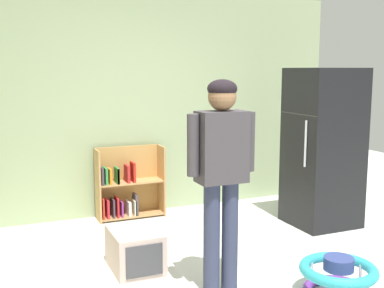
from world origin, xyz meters
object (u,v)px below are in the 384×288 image
(baby_walker, at_px, (338,277))
(pet_carrier, at_px, (135,250))
(refrigerator, at_px, (323,147))
(bookshelf, at_px, (126,187))
(standing_person, at_px, (221,165))

(baby_walker, relative_size, pet_carrier, 1.09)
(refrigerator, relative_size, pet_carrier, 3.22)
(refrigerator, bearing_deg, bookshelf, 150.89)
(bookshelf, relative_size, pet_carrier, 1.54)
(bookshelf, bearing_deg, pet_carrier, -102.44)
(refrigerator, bearing_deg, standing_person, -148.92)
(pet_carrier, bearing_deg, refrigerator, 10.13)
(standing_person, bearing_deg, refrigerator, 31.08)
(standing_person, bearing_deg, baby_walker, -28.57)
(refrigerator, height_order, baby_walker, refrigerator)
(bookshelf, xyz_separation_m, pet_carrier, (-0.34, -1.53, -0.19))
(standing_person, bearing_deg, bookshelf, 94.33)
(refrigerator, xyz_separation_m, standing_person, (-1.83, -1.10, 0.14))
(pet_carrier, bearing_deg, baby_walker, -40.62)
(refrigerator, bearing_deg, baby_walker, -123.55)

